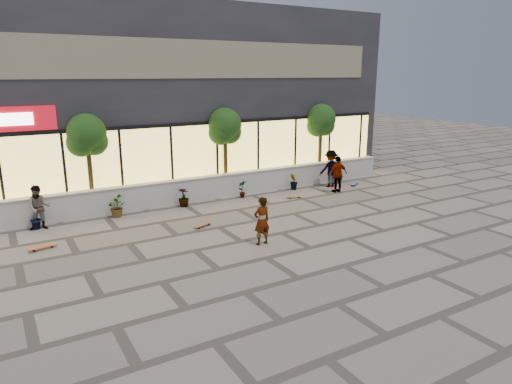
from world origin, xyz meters
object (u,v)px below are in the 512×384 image
tree_mideast (225,128)px  skateboard_right_far (355,183)px  tree_east (321,122)px  skateboard_left (42,247)px  skateboard_center (203,225)px  skater_left (39,208)px  skater_right_far (331,169)px  skateboard_right_near (294,197)px  skater_center (262,221)px  skater_right_near (338,174)px  tree_midwest (87,138)px

tree_mideast → skateboard_right_far: 7.11m
tree_east → skateboard_left: 14.51m
skateboard_center → skater_left: bearing=130.7°
skater_right_far → skateboard_right_near: skater_right_far is taller
skateboard_center → skateboard_left: size_ratio=0.92×
skater_center → skater_right_far: bearing=-146.9°
skater_center → skater_right_near: (6.54, 3.98, 0.06)m
skater_center → skateboard_left: skater_center is taller
tree_midwest → skateboard_right_near: tree_midwest is taller
skater_center → tree_east: bearing=-141.3°
skater_right_near → skateboard_center: bearing=14.4°
skateboard_right_near → skateboard_center: bearing=-145.7°
tree_mideast → tree_east: size_ratio=1.00×
skateboard_left → skateboard_right_far: (14.45, 1.51, -0.00)m
tree_midwest → tree_east: size_ratio=1.00×
skateboard_right_far → skater_right_near: bearing=168.1°
skater_center → skater_right_near: bearing=-151.3°
skater_left → skateboard_right_far: skater_left is taller
tree_midwest → skateboard_right_far: size_ratio=4.87×
skater_left → skater_right_far: 13.00m
skater_center → skater_left: size_ratio=0.99×
skater_center → skateboard_center: 2.85m
tree_east → skater_left: size_ratio=2.42×
skateboard_left → skateboard_right_near: bearing=-5.6°
skater_center → skateboard_right_far: size_ratio=1.99×
tree_east → skater_right_far: tree_east is taller
tree_mideast → skater_left: 8.49m
tree_east → skater_right_near: bearing=-110.6°
skateboard_center → tree_east: bearing=3.8°
skateboard_center → skater_right_far: bearing=-4.7°
tree_midwest → skater_left: (-2.09, -1.40, -2.18)m
tree_midwest → skater_right_near: size_ratio=2.28×
skater_right_near → skateboard_right_far: 1.96m
skater_center → skater_right_near: skater_right_near is taller
skater_left → skater_right_near: (12.59, -1.25, 0.05)m
skater_right_near → skateboard_left: size_ratio=1.93×
skateboard_center → tree_mideast: bearing=31.8°
skater_right_far → skateboard_center: 8.31m
tree_east → skater_right_near: (-1.00, -2.65, -2.13)m
skateboard_center → skateboard_left: (-5.29, 0.54, 0.01)m
skateboard_center → skater_right_near: bearing=-11.2°
skater_left → skateboard_left: size_ratio=1.82×
tree_midwest → skateboard_right_near: size_ratio=5.53×
skateboard_right_far → skater_right_far: bearing=130.1°
tree_mideast → skater_right_near: size_ratio=2.28×
tree_east → skateboard_center: 9.84m
skateboard_right_far → skateboard_left: bearing=152.8°
tree_mideast → skateboard_right_far: (6.17, -2.00, -2.90)m
skater_center → skater_left: bearing=-43.5°
skater_right_near → tree_midwest: bearing=-10.4°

